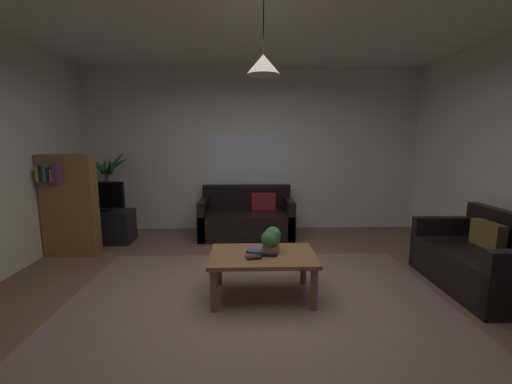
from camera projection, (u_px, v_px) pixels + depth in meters
floor at (257, 300)px, 3.27m from camera, size 5.79×5.33×0.02m
rug at (258, 309)px, 3.07m from camera, size 3.76×2.93×0.01m
wall_back at (252, 150)px, 5.70m from camera, size 5.91×0.06×2.82m
window_pane at (247, 165)px, 5.71m from camera, size 1.42×0.01×1.10m
couch_under_window at (247, 220)px, 5.39m from camera, size 1.52×0.81×0.82m
couch_right_side at (482, 263)px, 3.48m from camera, size 0.81×1.35×0.82m
coffee_table at (263, 261)px, 3.27m from camera, size 1.06×0.68×0.46m
book_on_table_0 at (254, 257)px, 3.14m from camera, size 0.16×0.13×0.02m
book_on_table_1 at (253, 254)px, 3.15m from camera, size 0.15×0.12×0.03m
book_on_table_2 at (254, 251)px, 3.15m from camera, size 0.16×0.12×0.03m
remote_on_table_0 at (269, 255)px, 3.20m from camera, size 0.17×0.08×0.02m
potted_plant_on_table at (271, 239)px, 3.27m from camera, size 0.20×0.19×0.27m
tv_stand at (103, 227)px, 5.05m from camera, size 0.90×0.44×0.50m
tv at (100, 196)px, 4.95m from camera, size 0.73×0.16×0.46m
potted_palm_corner at (109, 196)px, 5.41m from camera, size 0.83×0.88×1.46m
bookshelf_corner at (69, 204)px, 4.43m from camera, size 0.70×0.31×1.40m
pendant_lamp at (263, 65)px, 2.96m from camera, size 0.32×0.32×0.64m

